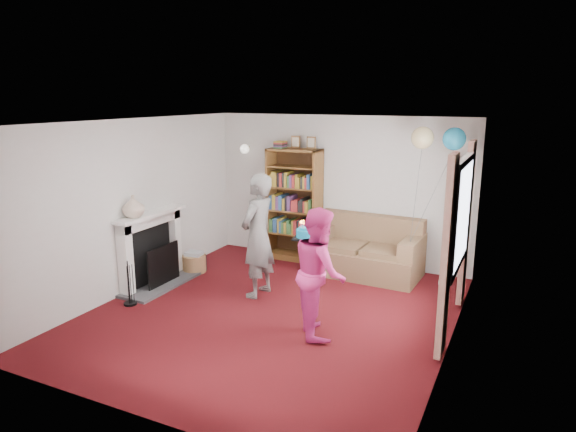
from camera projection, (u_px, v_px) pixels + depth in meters
The scene contains 16 objects.
ground at pixel (272, 313), 6.79m from camera, with size 5.00×5.00×0.00m, color #380809.
wall_back at pixel (339, 190), 8.71m from camera, with size 4.50×0.02×2.50m, color silver.
wall_left at pixel (133, 206), 7.45m from camera, with size 0.02×5.00×2.50m, color silver.
wall_right at pixel (456, 243), 5.56m from camera, with size 0.02×5.00×2.50m, color silver.
ceiling at pixel (270, 122), 6.22m from camera, with size 4.50×5.00×0.01m, color white.
fireplace at pixel (154, 252), 7.72m from camera, with size 0.55×1.80×1.12m.
window_bay at pixel (458, 234), 6.12m from camera, with size 0.14×2.02×2.20m.
wall_sconce at pixel (245, 149), 9.17m from camera, with size 0.16×0.23×0.16m.
bookcase at pixel (295, 206), 8.90m from camera, with size 0.92×0.42×2.15m.
sofa at pixel (366, 253), 8.26m from camera, with size 1.73×0.92×0.92m.
wicker_basket at pixel (194, 263), 8.36m from camera, with size 0.38×0.38×0.34m.
person_striped at pixel (258, 236), 7.23m from camera, with size 0.64×0.42×1.77m, color black.
person_magenta at pixel (320, 272), 6.07m from camera, with size 0.75×0.59×1.55m, color #CB2873.
birthday_cake at pixel (307, 233), 6.46m from camera, with size 0.32×0.32×0.22m.
balloons at pixel (438, 138), 7.27m from camera, with size 0.76×0.32×1.71m.
mantel_vase at pixel (133, 206), 7.25m from camera, with size 0.31×0.31×0.32m, color beige.
Camera 1 is at (2.91, -5.61, 2.81)m, focal length 32.00 mm.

